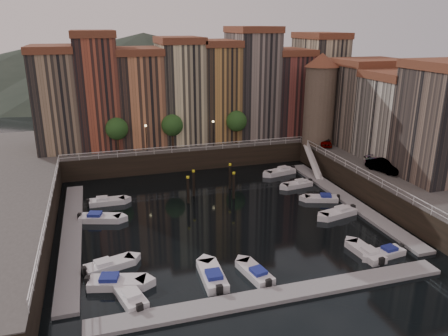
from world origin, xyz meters
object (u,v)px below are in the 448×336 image
object	(u,v)px
car_c	(383,165)
boat_left_0	(116,282)
gangway	(313,160)
mooring_pilings	(212,184)
car_a	(325,142)
boat_left_1	(108,265)
boat_left_3	(99,218)
car_b	(384,167)
corner_tower	(320,98)

from	to	relation	value
car_c	boat_left_0	bearing A→B (deg)	179.97
gangway	car_c	world-z (taller)	car_c
mooring_pilings	car_c	bearing A→B (deg)	-12.41
mooring_pilings	boat_left_0	xyz separation A→B (m)	(-12.90, -17.08, -1.27)
gangway	car_a	xyz separation A→B (m)	(3.40, 2.90, 1.79)
boat_left_1	car_c	bearing A→B (deg)	-1.61
gangway	mooring_pilings	bearing A→B (deg)	-164.13
boat_left_1	boat_left_3	distance (m)	10.55
car_b	car_c	distance (m)	0.98
boat_left_3	car_a	bearing A→B (deg)	35.43
gangway	boat_left_0	bearing A→B (deg)	-143.52
gangway	car_c	bearing A→B (deg)	-62.75
car_a	mooring_pilings	bearing A→B (deg)	-139.62
corner_tower	car_b	bearing A→B (deg)	-84.18
corner_tower	boat_left_1	world-z (taller)	corner_tower
mooring_pilings	car_b	size ratio (longest dim) A/B	1.44
boat_left_0	car_a	size ratio (longest dim) A/B	1.22
car_b	car_c	bearing A→B (deg)	46.23
corner_tower	boat_left_0	size ratio (longest dim) A/B	2.71
mooring_pilings	boat_left_1	size ratio (longest dim) A/B	1.44
mooring_pilings	car_c	distance (m)	22.02
corner_tower	car_c	xyz separation A→B (m)	(1.95, -13.92, -6.51)
gangway	car_a	world-z (taller)	car_a
car_c	car_b	bearing A→B (deg)	-137.05
corner_tower	mooring_pilings	xyz separation A→B (m)	(-19.46, -9.21, -8.54)
boat_left_3	car_c	size ratio (longest dim) A/B	1.02
boat_left_1	car_b	bearing A→B (deg)	-2.78
gangway	car_b	world-z (taller)	car_b
car_a	car_b	size ratio (longest dim) A/B	0.89
boat_left_1	car_b	distance (m)	35.52
mooring_pilings	corner_tower	bearing A→B (deg)	25.32
mooring_pilings	boat_left_3	xyz separation A→B (m)	(-13.88, -3.51, -1.29)
corner_tower	car_a	xyz separation A→B (m)	(0.50, -1.60, -6.49)
mooring_pilings	boat_left_1	world-z (taller)	mooring_pilings
mooring_pilings	boat_left_0	size ratio (longest dim) A/B	1.32
boat_left_0	car_a	xyz separation A→B (m)	(32.86, 24.69, 3.32)
car_b	corner_tower	bearing A→B (deg)	79.26
car_c	gangway	bearing A→B (deg)	97.41
car_a	car_c	xyz separation A→B (m)	(1.45, -12.33, -0.02)
boat_left_1	car_a	distance (m)	39.89
corner_tower	car_b	xyz separation A→B (m)	(1.51, -14.79, -6.43)
boat_left_1	car_b	world-z (taller)	car_b
mooring_pilings	boat_left_3	distance (m)	14.38
gangway	car_c	size ratio (longest dim) A/B	1.76
gangway	boat_left_3	bearing A→B (deg)	-164.89
boat_left_1	car_a	size ratio (longest dim) A/B	1.13
corner_tower	boat_left_3	bearing A→B (deg)	-159.12
corner_tower	gangway	size ratio (longest dim) A/B	1.66
corner_tower	car_c	world-z (taller)	corner_tower
corner_tower	mooring_pilings	world-z (taller)	corner_tower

